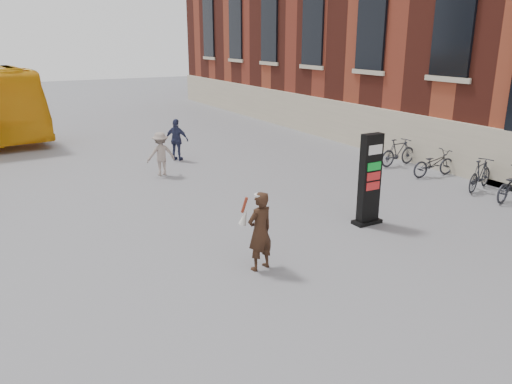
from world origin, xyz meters
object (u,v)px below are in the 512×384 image
pedestrian_b (161,154)px  pedestrian_c (177,140)px  bike_5 (480,175)px  bike_7 (398,152)px  info_pylon (370,180)px  bike_4 (512,184)px  woman (260,230)px  bike_6 (434,163)px

pedestrian_b → pedestrian_c: pedestrian_c is taller
pedestrian_b → bike_5: pedestrian_b is taller
pedestrian_b → bike_7: bearing=162.0°
info_pylon → bike_4: info_pylon is taller
woman → pedestrian_b: size_ratio=1.11×
woman → bike_4: bearing=170.8°
pedestrian_b → bike_6: 9.21m
woman → bike_4: 8.60m
pedestrian_b → pedestrian_c: size_ratio=0.94×
pedestrian_c → bike_6: size_ratio=0.93×
woman → bike_7: 9.94m
woman → bike_7: size_ratio=0.98×
info_pylon → bike_6: size_ratio=1.35×
bike_7 → bike_4: bearing=177.5°
pedestrian_c → bike_7: (6.78, -4.67, -0.29)m
bike_4 → bike_7: size_ratio=1.05×
info_pylon → pedestrian_c: (-1.83, 8.74, -0.36)m
info_pylon → bike_6: info_pylon is taller
pedestrian_b → info_pylon: bearing=115.5°
pedestrian_c → bike_7: 8.23m
bike_7 → bike_6: bearing=177.5°
bike_5 → bike_6: size_ratio=0.96×
info_pylon → bike_5: info_pylon is taller
bike_4 → bike_6: (0.00, 2.90, -0.01)m
pedestrian_b → bike_4: pedestrian_b is taller
woman → bike_5: (8.58, 1.53, -0.35)m
info_pylon → woman: info_pylon is taller
info_pylon → pedestrian_c: size_ratio=1.45×
info_pylon → pedestrian_b: 7.60m
bike_5 → pedestrian_b: bearing=33.8°
info_pylon → bike_4: 5.01m
bike_5 → bike_6: bike_5 is taller
pedestrian_c → bike_4: pedestrian_c is taller
bike_7 → pedestrian_b: bearing=67.8°
bike_4 → bike_6: bearing=-11.4°
bike_5 → bike_7: size_ratio=0.98×
info_pylon → bike_7: (4.94, 4.07, -0.65)m
bike_5 → info_pylon: bearing=79.0°
woman → bike_7: woman is taller
woman → bike_4: woman is taller
bike_5 → bike_6: 1.82m
info_pylon → pedestrian_c: 8.93m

